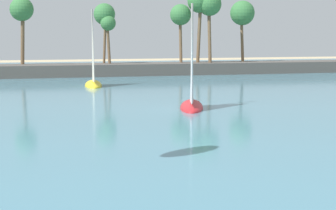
# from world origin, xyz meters

# --- Properties ---
(sea) EXTENTS (220.00, 111.10, 0.06)m
(sea) POSITION_xyz_m (0.00, 63.46, 0.03)
(sea) COLOR teal
(sea) RESTS_ON ground
(palm_headland) EXTENTS (109.57, 6.15, 12.97)m
(palm_headland) POSITION_xyz_m (-0.28, 79.09, 3.23)
(palm_headland) COLOR #514C47
(palm_headland) RESTS_ON ground
(sailboat_mid_bay) EXTENTS (3.64, 6.75, 9.38)m
(sailboat_mid_bay) POSITION_xyz_m (8.71, 41.90, 0.91)
(sailboat_mid_bay) COLOR red
(sailboat_mid_bay) RESTS_ON sea
(sailboat_far_left) EXTENTS (2.47, 6.83, 9.73)m
(sailboat_far_left) POSITION_xyz_m (2.77, 63.31, 0.94)
(sailboat_far_left) COLOR yellow
(sailboat_far_left) RESTS_ON sea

